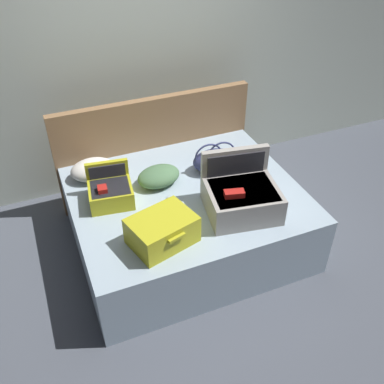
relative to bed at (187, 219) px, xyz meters
The scene contains 10 objects.
ground_plane 0.49m from the bed, 90.00° to the right, with size 12.00×12.00×0.00m, color #4C515B.
back_wall 1.61m from the bed, 90.00° to the left, with size 8.00×0.10×2.60m, color #B7C1B2.
bed is the anchor object (origin of this frame).
headboard 0.87m from the bed, 90.00° to the left, with size 1.94×0.08×1.07m, color olive.
hard_case_large 0.65m from the bed, 49.26° to the right, with size 0.63×0.59×0.45m.
hard_case_medium 0.72m from the bed, 128.80° to the right, with size 0.53×0.44×0.22m.
hard_case_small 0.73m from the bed, 166.61° to the left, with size 0.39×0.38×0.30m.
duffel_bag 0.58m from the bed, 31.87° to the left, with size 0.43×0.30×0.29m.
pillow_near_headboard 0.93m from the bed, 141.65° to the left, with size 0.38×0.29×0.17m, color white.
pillow_center_head 0.46m from the bed, 126.86° to the left, with size 0.38×0.28×0.15m, color #4C724C.
Camera 1 is at (-1.07, -2.30, 2.80)m, focal length 40.61 mm.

